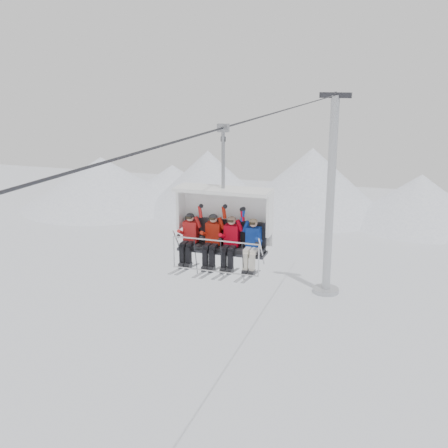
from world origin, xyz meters
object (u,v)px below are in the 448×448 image
(skier_far_left, at_px, (189,237))
(skier_center_right, at_px, (231,241))
(skier_far_right, at_px, (252,243))
(skier_center_left, at_px, (212,238))
(lift_tower_right, at_px, (330,211))
(chairlift_carrier, at_px, (225,219))

(skier_far_left, relative_size, skier_center_right, 1.00)
(skier_center_right, height_order, skier_far_right, skier_center_right)
(skier_center_left, distance_m, skier_center_right, 0.54)
(lift_tower_right, xyz_separation_m, skier_center_right, (0.28, -22.25, 4.43))
(chairlift_carrier, distance_m, skier_far_right, 1.10)
(skier_far_left, bearing_deg, lift_tower_right, 87.53)
(skier_center_left, bearing_deg, skier_far_right, -0.25)
(skier_far_left, height_order, skier_center_right, skier_center_right)
(lift_tower_right, distance_m, skier_center_left, 22.69)
(chairlift_carrier, height_order, skier_far_right, chairlift_carrier)
(skier_center_left, bearing_deg, lift_tower_right, 89.33)
(chairlift_carrier, bearing_deg, skier_center_left, -129.56)
(lift_tower_right, distance_m, skier_center_right, 22.69)
(chairlift_carrier, bearing_deg, skier_center_right, -48.36)
(skier_center_left, height_order, skier_far_right, skier_center_left)
(skier_far_left, height_order, skier_far_right, skier_far_left)
(chairlift_carrier, bearing_deg, skier_far_right, -19.34)
(lift_tower_right, relative_size, skier_far_left, 7.99)
(lift_tower_right, height_order, skier_far_right, lift_tower_right)
(lift_tower_right, distance_m, chairlift_carrier, 22.49)
(skier_center_right, bearing_deg, skier_far_left, -179.96)
(skier_center_left, relative_size, skier_center_right, 1.00)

